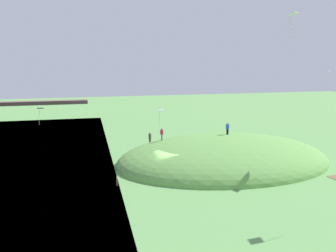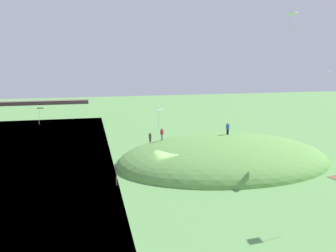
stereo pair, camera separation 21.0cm
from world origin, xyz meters
name	(u,v)px [view 1 (the left image)]	position (x,y,z in m)	size (l,w,h in m)	color
ground_plane	(167,174)	(0.00, 0.00, 0.00)	(160.00, 160.00, 0.00)	#609851
grass_hill	(224,162)	(7.93, 2.74, 0.00)	(27.19, 18.90, 6.63)	#629C49
person_walking_path	(228,127)	(8.84, 4.04, 4.25)	(0.46, 0.46, 1.57)	black
person_with_child	(162,133)	(0.58, 5.59, 3.57)	(0.51, 0.51, 1.56)	navy
person_on_hilltop	(150,137)	(-0.29, 9.45, 2.22)	(0.52, 0.52, 1.63)	black
kite_0	(40,110)	(-13.32, 0.32, 7.76)	(0.69, 0.51, 1.79)	white
kite_1	(160,111)	(-2.01, -5.99, 8.15)	(0.76, 0.90, 1.85)	white
kite_2	(293,16)	(7.26, -12.41, 16.33)	(1.06, 0.99, 2.05)	silver
kite_7	(326,73)	(16.22, -4.55, 11.46)	(1.36, 1.35, 2.01)	white
mooring_post	(117,181)	(-5.92, -2.68, 0.45)	(0.14, 0.14, 0.90)	brown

